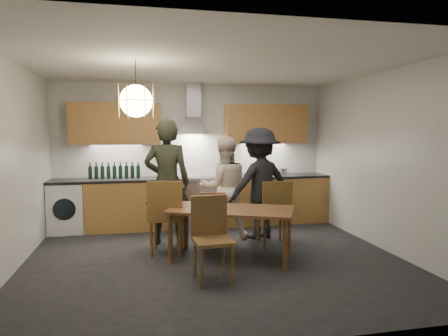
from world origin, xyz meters
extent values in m
plane|color=black|center=(0.00, 0.00, 0.00)|extent=(5.00, 5.00, 0.00)
cube|color=white|center=(0.00, 2.25, 1.30)|extent=(5.00, 0.02, 2.60)
cube|color=white|center=(0.00, -2.25, 1.30)|extent=(5.00, 0.02, 2.60)
cube|color=white|center=(-2.50, 0.00, 1.30)|extent=(0.02, 4.50, 2.60)
cube|color=white|center=(2.50, 0.00, 1.30)|extent=(0.02, 4.50, 2.60)
cube|color=white|center=(0.00, 0.00, 2.60)|extent=(5.00, 4.50, 0.02)
cube|color=tan|center=(-1.18, 1.95, 0.43)|extent=(1.45, 0.60, 0.86)
cube|color=tan|center=(1.48, 1.95, 0.43)|extent=(2.05, 0.60, 0.86)
cube|color=white|center=(-2.20, 1.95, 0.42)|extent=(0.58, 0.58, 0.85)
cube|color=black|center=(-1.48, 1.95, 0.88)|extent=(2.05, 0.62, 0.04)
cube|color=black|center=(1.48, 1.95, 0.88)|extent=(2.05, 0.62, 0.04)
cube|color=silver|center=(0.00, 1.95, 0.40)|extent=(0.90, 0.60, 0.80)
cube|color=black|center=(0.00, 1.66, 0.38)|extent=(0.78, 0.02, 0.42)
cube|color=slate|center=(0.00, 1.95, 0.84)|extent=(0.90, 0.60, 0.08)
cube|color=silver|center=(0.00, 1.69, 0.90)|extent=(0.90, 0.08, 0.04)
cube|color=tan|center=(-1.38, 2.08, 1.86)|extent=(1.55, 0.35, 0.72)
cube|color=tan|center=(1.38, 2.08, 1.86)|extent=(1.55, 0.35, 0.72)
cube|color=silver|center=(0.00, 2.12, 2.29)|extent=(0.26, 0.22, 0.62)
cylinder|color=black|center=(-1.00, -0.10, 2.35)|extent=(0.01, 0.01, 0.50)
sphere|color=#FFE0A5|center=(-1.00, -0.10, 2.10)|extent=(0.40, 0.40, 0.40)
torus|color=gold|center=(-1.00, -0.10, 2.10)|extent=(0.43, 0.43, 0.01)
cube|color=brown|center=(0.22, -0.03, 0.67)|extent=(1.83, 1.42, 0.04)
cylinder|color=brown|center=(-0.60, -0.04, 0.33)|extent=(0.06, 0.06, 0.66)
cylinder|color=brown|center=(-0.32, 0.58, 0.33)|extent=(0.06, 0.06, 0.66)
cylinder|color=brown|center=(0.77, -0.65, 0.33)|extent=(0.06, 0.06, 0.66)
cylinder|color=brown|center=(1.04, -0.03, 0.33)|extent=(0.06, 0.06, 0.66)
cube|color=brown|center=(-0.61, 0.40, 0.51)|extent=(0.56, 0.56, 0.05)
cube|color=brown|center=(-0.65, 0.19, 0.80)|extent=(0.48, 0.14, 0.52)
cylinder|color=brown|center=(-0.38, 0.55, 0.24)|extent=(0.04, 0.04, 0.49)
cylinder|color=brown|center=(-0.46, 0.18, 0.24)|extent=(0.04, 0.04, 0.49)
cylinder|color=brown|center=(-0.76, 0.63, 0.24)|extent=(0.04, 0.04, 0.49)
cylinder|color=brown|center=(-0.84, 0.25, 0.24)|extent=(0.04, 0.04, 0.49)
cube|color=brown|center=(0.13, 0.70, 0.40)|extent=(0.48, 0.48, 0.04)
cube|color=brown|center=(0.07, 0.54, 0.62)|extent=(0.36, 0.16, 0.41)
cylinder|color=brown|center=(0.32, 0.79, 0.19)|extent=(0.03, 0.03, 0.38)
cylinder|color=brown|center=(0.22, 0.51, 0.19)|extent=(0.03, 0.03, 0.38)
cylinder|color=brown|center=(0.04, 0.89, 0.19)|extent=(0.03, 0.03, 0.38)
cylinder|color=brown|center=(-0.06, 0.61, 0.19)|extent=(0.03, 0.03, 0.38)
cube|color=brown|center=(0.99, 0.49, 0.48)|extent=(0.46, 0.46, 0.04)
cube|color=brown|center=(0.99, 0.29, 0.75)|extent=(0.45, 0.05, 0.49)
cylinder|color=brown|center=(1.18, 0.67, 0.23)|extent=(0.04, 0.04, 0.46)
cylinder|color=brown|center=(1.17, 0.30, 0.23)|extent=(0.04, 0.04, 0.46)
cylinder|color=brown|center=(0.81, 0.68, 0.23)|extent=(0.04, 0.04, 0.46)
cylinder|color=brown|center=(0.81, 0.31, 0.23)|extent=(0.04, 0.04, 0.46)
cube|color=brown|center=(-0.16, -0.76, 0.47)|extent=(0.47, 0.47, 0.04)
cube|color=brown|center=(-0.17, -0.57, 0.73)|extent=(0.44, 0.07, 0.48)
cylinder|color=brown|center=(-0.32, -0.95, 0.22)|extent=(0.04, 0.04, 0.45)
cylinder|color=brown|center=(-0.35, -0.60, 0.22)|extent=(0.04, 0.04, 0.45)
cylinder|color=brown|center=(0.03, -0.93, 0.22)|extent=(0.04, 0.04, 0.45)
cylinder|color=brown|center=(0.01, -0.57, 0.22)|extent=(0.04, 0.04, 0.45)
imported|color=black|center=(-0.57, 0.87, 0.95)|extent=(0.77, 0.58, 1.91)
imported|color=silver|center=(0.35, 1.03, 0.82)|extent=(0.81, 0.64, 1.64)
imported|color=black|center=(0.91, 0.92, 0.89)|extent=(1.30, 1.00, 1.78)
imported|color=#B9B8BC|center=(1.08, 1.93, 0.94)|extent=(0.32, 0.32, 0.07)
cylinder|color=#ABABAF|center=(1.69, 1.96, 0.96)|extent=(0.20, 0.20, 0.12)
camera|label=1|loc=(-0.96, -5.19, 1.73)|focal=32.00mm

